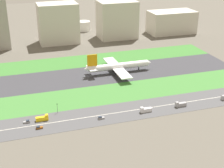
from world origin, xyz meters
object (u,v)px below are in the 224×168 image
at_px(airliner, 117,66).
at_px(hangar_building, 58,23).
at_px(car_1, 27,122).
at_px(fuel_tank_centre, 84,26).
at_px(truck_1, 42,118).
at_px(car_2, 101,118).
at_px(fuel_tank_west, 60,28).
at_px(office_tower, 117,20).
at_px(traffic_light, 57,107).
at_px(truck_2, 180,104).
at_px(car_0, 39,127).
at_px(truck_0, 146,110).
at_px(cargo_warehouse, 171,22).

height_order(airliner, hangar_building, hangar_building).
bearing_deg(airliner, car_1, -141.73).
bearing_deg(fuel_tank_centre, airliner, -92.32).
height_order(truck_1, fuel_tank_centre, fuel_tank_centre).
height_order(car_2, fuel_tank_west, fuel_tank_west).
height_order(hangar_building, office_tower, hangar_building).
relative_size(car_2, fuel_tank_centre, 0.27).
bearing_deg(car_2, airliner, -115.83).
distance_m(traffic_light, office_tower, 202.73).
relative_size(truck_2, fuel_tank_west, 0.34).
distance_m(car_0, fuel_tank_west, 243.01).
height_order(truck_0, cargo_warehouse, cargo_warehouse).
relative_size(car_0, fuel_tank_west, 0.18).
distance_m(traffic_light, fuel_tank_centre, 230.21).
xyz_separation_m(hangar_building, office_tower, (72.43, 0.00, -0.59)).
relative_size(truck_0, office_tower, 0.18).
distance_m(truck_2, fuel_tank_centre, 237.61).
xyz_separation_m(traffic_light, fuel_tank_centre, (70.92, 219.01, 2.14)).
bearing_deg(truck_0, fuel_tank_west, -84.90).
xyz_separation_m(office_tower, cargo_warehouse, (74.63, 0.00, -8.33)).
xyz_separation_m(truck_1, traffic_light, (11.47, 7.99, 2.62)).
bearing_deg(fuel_tank_centre, traffic_light, -107.94).
bearing_deg(truck_1, truck_2, -5.78).
xyz_separation_m(car_0, fuel_tank_centre, (85.80, 237.00, 5.51)).
xyz_separation_m(truck_0, fuel_tank_west, (-21.14, 237.00, 4.43)).
bearing_deg(hangar_building, traffic_light, -99.78).
bearing_deg(car_2, office_tower, -111.52).
xyz_separation_m(car_1, truck_1, (10.24, -0.00, 0.75)).
bearing_deg(car_0, car_2, -180.00).
distance_m(truck_1, fuel_tank_west, 232.49).
bearing_deg(hangar_building, car_0, -103.16).
distance_m(airliner, car_0, 111.41).
bearing_deg(fuel_tank_west, car_2, -92.86).
distance_m(truck_2, fuel_tank_west, 242.00).
bearing_deg(car_1, fuel_tank_west, 75.13).
relative_size(car_0, traffic_light, 0.61).
height_order(car_0, car_2, same).
relative_size(truck_2, office_tower, 0.18).
relative_size(airliner, traffic_light, 9.03).
distance_m(car_2, fuel_tank_centre, 241.15).
height_order(airliner, cargo_warehouse, cargo_warehouse).
distance_m(car_1, cargo_warehouse, 269.83).
relative_size(truck_0, cargo_warehouse, 0.14).
bearing_deg(cargo_warehouse, office_tower, 180.00).
bearing_deg(hangar_building, fuel_tank_west, 79.20).
xyz_separation_m(truck_0, hangar_building, (-29.72, 192.00, 21.41)).
bearing_deg(car_0, fuel_tank_west, -102.71).
bearing_deg(cargo_warehouse, fuel_tank_centre, 157.02).
relative_size(car_1, fuel_tank_west, 0.18).
distance_m(truck_0, truck_1, 71.88).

